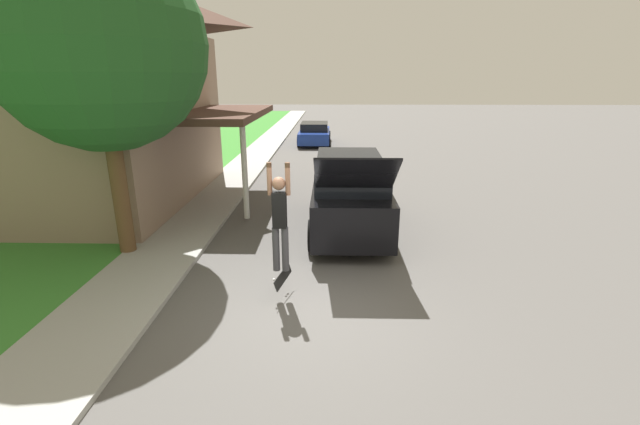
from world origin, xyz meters
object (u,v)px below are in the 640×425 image
Objects in this scene: suv_parked at (349,193)px; car_down_street at (315,133)px; skateboarder at (280,216)px; skateboard at (283,277)px; lawn_tree_near at (99,45)px.

car_down_street is at bearing 95.49° from suv_parked.
car_down_street is 19.53m from skateboarder.
skateboarder reaches higher than skateboard.
skateboarder reaches higher than car_down_street.
skateboard is at bearing -89.69° from car_down_street.
skateboarder is at bearing -89.74° from car_down_street.
skateboarder is 2.67× the size of skateboard.
lawn_tree_near reaches higher than suv_parked.
skateboarder is 1.21m from skateboard.
skateboarder is at bearing -147.76° from skateboard.
skateboarder is (3.84, -1.96, -3.01)m from lawn_tree_near.
car_down_street is 19.50m from skateboard.
car_down_street is at bearing 90.31° from skateboard.
skateboard is (0.02, 0.01, -1.21)m from skateboarder.
skateboard is (-1.40, -3.80, -0.64)m from suv_parked.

